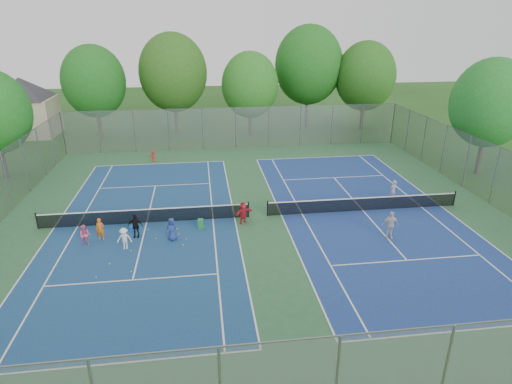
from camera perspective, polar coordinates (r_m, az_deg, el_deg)
ground at (r=27.45m, az=0.27°, el=-3.29°), size 120.00×120.00×0.00m
court_pad at (r=27.45m, az=0.27°, el=-3.28°), size 32.00×32.00×0.01m
court_left at (r=27.47m, az=-14.38°, el=-3.97°), size 10.97×23.77×0.01m
court_right at (r=29.15m, az=14.05°, el=-2.40°), size 10.97×23.77×0.01m
net_left at (r=27.29m, az=-14.47°, el=-3.14°), size 12.87×0.10×0.91m
net_right at (r=28.97m, az=14.13°, el=-1.61°), size 12.87×0.10×0.91m
fence_north at (r=41.89m, az=-2.72°, el=8.49°), size 32.00×0.10×4.00m
fence_east at (r=32.79m, az=29.21°, el=1.85°), size 0.10×32.00×4.00m
house at (r=52.59m, az=-28.75°, el=11.10°), size 11.03×11.03×7.30m
tree_nw at (r=48.16m, az=-20.81°, el=13.61°), size 6.40×6.40×9.58m
tree_nl at (r=47.96m, az=-11.00°, el=15.35°), size 7.20×7.20×10.69m
tree_nc at (r=46.36m, az=-0.81°, el=14.08°), size 6.00×6.00×8.85m
tree_nr at (r=50.38m, az=7.03°, el=16.44°), size 7.60×7.60×11.42m
tree_ne at (r=50.43m, az=14.39°, el=14.72°), size 6.60×6.60×9.77m
tree_side_e at (r=38.39m, az=28.78°, el=10.35°), size 6.00×6.00×9.20m
ball_crate at (r=26.66m, az=-16.10°, el=-4.70°), size 0.36×0.36×0.27m
ball_hopper at (r=26.00m, az=-7.38°, el=-4.25°), size 0.34×0.34×0.61m
student_a at (r=25.96m, az=-20.05°, el=-4.67°), size 0.50×0.35×1.31m
student_b at (r=25.68m, az=-21.85°, el=-5.36°), size 0.66×0.55×1.21m
student_c at (r=24.52m, az=-17.15°, el=-5.95°), size 0.84×0.52×1.26m
student_d at (r=25.58m, az=-15.80°, el=-4.37°), size 0.88×0.44×1.44m
student_e at (r=24.77m, az=-11.17°, el=-4.91°), size 0.73×0.53×1.37m
student_f at (r=26.31m, az=-1.70°, el=-2.79°), size 1.33×1.00×1.39m
child_far_baseline at (r=39.05m, az=-13.55°, el=4.67°), size 0.78×0.62×1.05m
instructor at (r=31.03m, az=17.81°, el=0.18°), size 0.65×0.56×1.51m
teen_court_b at (r=25.65m, az=17.45°, el=-4.21°), size 1.01×0.49×1.67m
tennis_ball_0 at (r=22.54m, az=-16.29°, el=-10.19°), size 0.07×0.07×0.07m
tennis_ball_1 at (r=21.78m, az=-13.97°, el=-11.16°), size 0.07×0.07×0.07m
tennis_ball_2 at (r=25.58m, az=-10.24°, el=-5.57°), size 0.07×0.07×0.07m
tennis_ball_3 at (r=23.54m, az=-18.93°, el=-9.08°), size 0.07×0.07×0.07m
tennis_ball_4 at (r=26.22m, az=-6.93°, el=-4.65°), size 0.07×0.07×0.07m
tennis_ball_5 at (r=24.38m, az=-9.70°, el=-6.99°), size 0.07×0.07×0.07m
tennis_ball_6 at (r=24.42m, az=-16.33°, el=-7.56°), size 0.07×0.07×0.07m
tennis_ball_7 at (r=26.49m, az=-14.16°, el=-4.91°), size 0.07×0.07×0.07m
tennis_ball_8 at (r=25.34m, az=-13.24°, el=-6.10°), size 0.07×0.07×0.07m
tennis_ball_9 at (r=24.96m, az=-9.27°, el=-6.23°), size 0.07×0.07×0.07m
tennis_ball_10 at (r=26.22m, az=-10.48°, el=-4.88°), size 0.07×0.07×0.07m
tennis_ball_11 at (r=22.64m, az=-20.54°, el=-10.63°), size 0.07×0.07×0.07m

